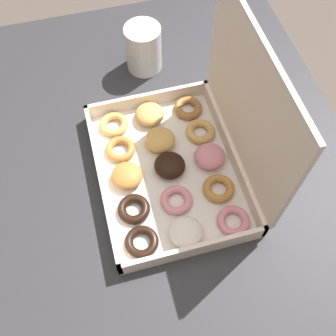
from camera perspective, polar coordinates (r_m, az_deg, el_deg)
The scene contains 4 objects.
ground_plane at distance 1.44m, azimuth 0.74°, elevation -13.81°, with size 8.00×8.00×0.00m, color #564C44.
dining_table at distance 0.88m, azimuth 1.17°, elevation -3.28°, with size 1.01×0.73×0.70m.
donut_box at distance 0.74m, azimuth 2.67°, elevation 2.17°, with size 0.35×0.28×0.30m.
coffee_mug at distance 0.91m, azimuth -3.86°, elevation 16.99°, with size 0.08×0.08×0.11m.
Camera 1 is at (0.38, -0.12, 1.38)m, focal length 42.00 mm.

